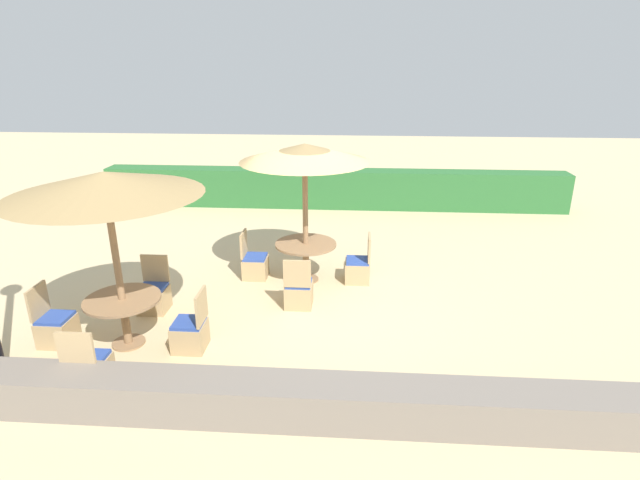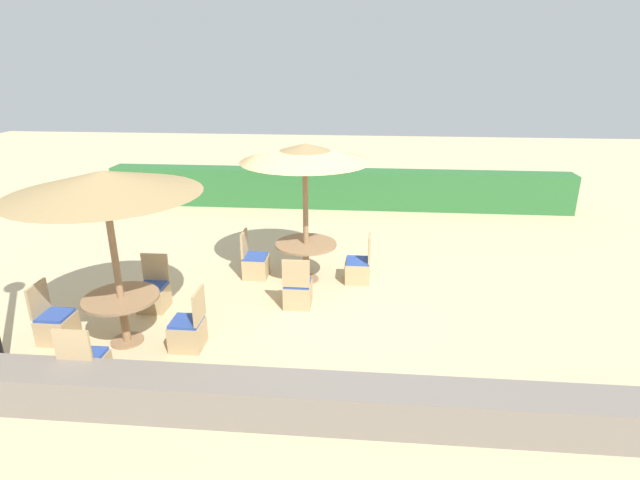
# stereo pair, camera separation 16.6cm
# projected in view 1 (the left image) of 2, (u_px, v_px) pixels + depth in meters

# --- Properties ---
(ground_plane) EXTENTS (40.00, 40.00, 0.00)m
(ground_plane) POSITION_uv_depth(u_px,v_px,m) (318.00, 299.00, 8.87)
(ground_plane) COLOR #D1BA8C
(hedge_row) EXTENTS (13.00, 0.70, 1.07)m
(hedge_row) POSITION_uv_depth(u_px,v_px,m) (333.00, 188.00, 14.20)
(hedge_row) COLOR #2D6B33
(hedge_row) RESTS_ON ground_plane
(stone_border) EXTENTS (10.00, 0.56, 0.52)m
(stone_border) POSITION_uv_depth(u_px,v_px,m) (298.00, 401.00, 5.83)
(stone_border) COLOR slate
(stone_border) RESTS_ON ground_plane
(parasol_front_left) EXTENTS (2.62, 2.62, 2.62)m
(parasol_front_left) POSITION_uv_depth(u_px,v_px,m) (105.00, 184.00, 6.65)
(parasol_front_left) COLOR #93704C
(parasol_front_left) RESTS_ON ground_plane
(round_table_front_left) EXTENTS (1.09, 1.09, 0.75)m
(round_table_front_left) POSITION_uv_depth(u_px,v_px,m) (124.00, 308.00, 7.28)
(round_table_front_left) COLOR #93704C
(round_table_front_left) RESTS_ON ground_plane
(patio_chair_front_left_north) EXTENTS (0.46, 0.46, 0.93)m
(patio_chair_front_left_north) POSITION_uv_depth(u_px,v_px,m) (154.00, 296.00, 8.40)
(patio_chair_front_left_north) COLOR tan
(patio_chair_front_left_north) RESTS_ON ground_plane
(patio_chair_front_left_east) EXTENTS (0.46, 0.46, 0.93)m
(patio_chair_front_left_east) POSITION_uv_depth(u_px,v_px,m) (191.00, 332.00, 7.28)
(patio_chair_front_left_east) COLOR tan
(patio_chair_front_left_east) RESTS_ON ground_plane
(patio_chair_front_left_south) EXTENTS (0.46, 0.46, 0.93)m
(patio_chair_front_left_south) POSITION_uv_depth(u_px,v_px,m) (89.00, 370.00, 6.40)
(patio_chair_front_left_south) COLOR tan
(patio_chair_front_left_south) RESTS_ON ground_plane
(patio_chair_front_left_west) EXTENTS (0.46, 0.46, 0.93)m
(patio_chair_front_left_west) POSITION_uv_depth(u_px,v_px,m) (56.00, 327.00, 7.42)
(patio_chair_front_left_west) COLOR tan
(patio_chair_front_left_west) RESTS_ON ground_plane
(parasol_center) EXTENTS (2.33, 2.33, 2.62)m
(parasol_center) POSITION_uv_depth(u_px,v_px,m) (305.00, 154.00, 8.80)
(parasol_center) COLOR #93704C
(parasol_center) RESTS_ON ground_plane
(round_table_center) EXTENTS (1.16, 1.16, 0.76)m
(round_table_center) POSITION_uv_depth(u_px,v_px,m) (306.00, 250.00, 9.43)
(round_table_center) COLOR #93704C
(round_table_center) RESTS_ON ground_plane
(patio_chair_center_west) EXTENTS (0.46, 0.46, 0.93)m
(patio_chair_center_west) POSITION_uv_depth(u_px,v_px,m) (255.00, 265.00, 9.67)
(patio_chair_center_west) COLOR tan
(patio_chair_center_west) RESTS_ON ground_plane
(patio_chair_center_east) EXTENTS (0.46, 0.46, 0.93)m
(patio_chair_center_east) POSITION_uv_depth(u_px,v_px,m) (358.00, 268.00, 9.50)
(patio_chair_center_east) COLOR tan
(patio_chair_center_east) RESTS_ON ground_plane
(patio_chair_center_south) EXTENTS (0.46, 0.46, 0.93)m
(patio_chair_center_south) POSITION_uv_depth(u_px,v_px,m) (299.00, 292.00, 8.54)
(patio_chair_center_south) COLOR tan
(patio_chair_center_south) RESTS_ON ground_plane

